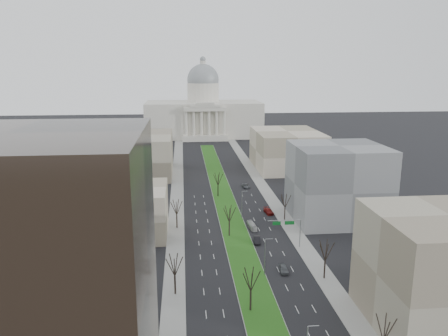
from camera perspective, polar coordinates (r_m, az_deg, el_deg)
ground at (r=166.19m, az=-0.10°, el=-3.71°), size 600.00×600.00×0.00m
median at (r=165.20m, az=-0.07°, el=-3.78°), size 8.00×222.03×0.20m
sidewalk_left at (r=141.79m, az=-6.25°, el=-6.77°), size 5.00×330.00×0.15m
sidewalk_right at (r=145.41m, az=7.76°, el=-6.30°), size 5.00×330.00×0.15m
capitol at (r=309.96m, az=-2.71°, el=7.21°), size 80.00×46.00×55.00m
building_glass_tower at (r=66.77m, az=-24.92°, el=-13.08°), size 34.00×30.00×40.00m
building_beige_left at (r=131.30m, az=-13.18°, el=-5.49°), size 26.00×22.00×14.00m
building_tan_right at (r=92.85m, az=26.79°, el=-11.94°), size 26.00×24.00×22.00m
building_grey_right at (r=143.84m, az=14.59°, el=-1.86°), size 28.00×26.00×24.00m
building_far_left at (r=203.20m, az=-11.05°, el=1.77°), size 30.00×40.00×18.00m
building_far_right at (r=213.02m, az=8.18°, el=2.40°), size 30.00×40.00×18.00m
tree_left_mid at (r=95.69m, az=-6.48°, el=-12.42°), size 5.40×5.40×9.72m
tree_left_far at (r=132.96m, az=-6.23°, el=-5.05°), size 5.28×5.28×9.50m
tree_right_near at (r=79.93m, az=20.25°, el=-18.99°), size 5.16×5.16×9.29m
tree_right_mid at (r=104.27m, az=13.14°, el=-10.37°), size 5.52×5.52×9.94m
tree_right_far at (r=140.55m, az=8.00°, el=-4.22°), size 5.04×5.04×9.07m
tree_median_a at (r=89.43m, az=3.53°, el=-14.27°), size 5.40×5.40×9.72m
tree_median_b at (r=125.97m, az=0.70°, el=-5.93°), size 5.40×5.40×9.72m
tree_median_c at (r=164.13m, az=-0.80°, el=-1.39°), size 5.40×5.40×9.72m
streetlamp_median_b at (r=104.60m, az=5.40°, el=-11.40°), size 1.90×0.20×9.16m
streetlamp_median_c at (r=141.46m, az=2.37°, el=-4.72°), size 1.90×0.20×9.16m
mast_arm_signs at (r=119.66m, az=8.68°, el=-7.59°), size 9.12×0.24×8.09m
car_grey_near at (r=108.24m, az=7.79°, el=-12.92°), size 2.03×4.81×1.62m
car_black at (r=124.04m, az=4.32°, el=-9.32°), size 2.38×5.29×1.68m
car_red at (r=147.70m, az=5.83°, el=-5.63°), size 3.00×5.83×1.62m
car_grey_far at (r=177.90m, az=2.86°, el=-2.34°), size 2.87×5.57×1.50m
box_van at (r=133.84m, az=3.67°, el=-7.55°), size 2.27×6.85×1.87m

